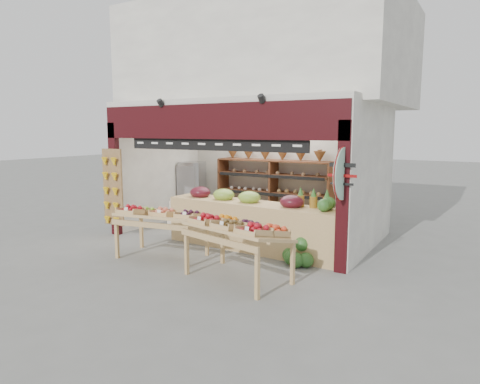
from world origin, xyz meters
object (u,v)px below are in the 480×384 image
mid_counter (253,224)px  display_table_left (158,216)px  back_shelving (273,177)px  watermelon_pile (299,255)px  refrigerator (192,190)px  cardboard_stack (188,218)px  display_table_right (238,229)px

mid_counter → display_table_left: 1.95m
back_shelving → watermelon_pile: 3.71m
back_shelving → refrigerator: (-2.35, -0.42, -0.44)m
refrigerator → cardboard_stack: refrigerator is taller
back_shelving → display_table_left: size_ratio=1.80×
display_table_right → watermelon_pile: display_table_right is taller
cardboard_stack → display_table_right: 4.00m
back_shelving → cardboard_stack: (-1.59, -1.65, -0.97)m
cardboard_stack → display_table_left: 2.43m
display_table_right → watermelon_pile: bearing=66.1°
mid_counter → display_table_left: mid_counter is taller
back_shelving → display_table_right: 4.47m
cardboard_stack → mid_counter: mid_counter is taller
cardboard_stack → display_table_left: (0.95, -2.17, 0.54)m
back_shelving → display_table_left: bearing=-99.6°
display_table_left → refrigerator: bearing=116.7°
cardboard_stack → watermelon_pile: 3.80m
back_shelving → cardboard_stack: size_ratio=3.03×
display_table_left → watermelon_pile: 2.85m
mid_counter → display_table_right: bearing=-68.9°
cardboard_stack → display_table_right: (3.01, -2.57, 0.61)m
back_shelving → mid_counter: back_shelving is taller
mid_counter → refrigerator: bearing=146.5°
watermelon_pile → display_table_right: bearing=-113.9°
watermelon_pile → back_shelving: bearing=124.0°
cardboard_stack → watermelon_pile: size_ratio=1.58×
back_shelving → cardboard_stack: back_shelving is taller
refrigerator → watermelon_pile: size_ratio=2.37×
refrigerator → watermelon_pile: (4.34, -2.52, -0.62)m
back_shelving → mid_counter: (0.74, -2.47, -0.70)m
mid_counter → watermelon_pile: size_ratio=5.95×
back_shelving → watermelon_pile: (1.99, -2.94, -1.06)m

